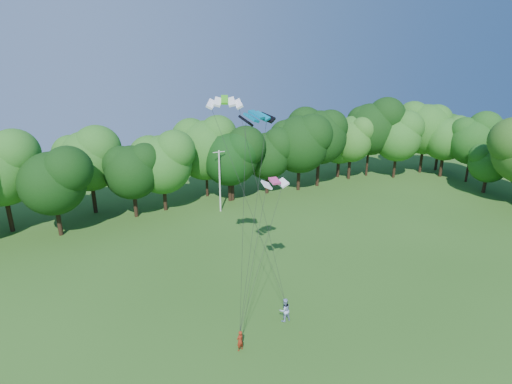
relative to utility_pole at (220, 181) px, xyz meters
name	(u,v)px	position (x,y,z in m)	size (l,w,h in m)	color
ground	(368,381)	(-2.93, -31.83, -4.25)	(160.00, 160.00, 0.00)	#275016
utility_pole	(220,181)	(0.00, 0.00, 0.00)	(1.65, 0.21, 8.26)	silver
kite_flyer_left	(240,341)	(-8.94, -25.63, -3.47)	(0.57, 0.37, 1.55)	maroon
kite_flyer_right	(285,310)	(-4.50, -24.17, -3.28)	(0.94, 0.73, 1.92)	#9CAED8
kite_teal	(257,115)	(-5.82, -22.00, 11.38)	(2.88, 2.02, 0.55)	#046D90
kite_green	(224,100)	(-7.04, -19.30, 12.20)	(2.73, 1.99, 0.61)	green
kite_pink	(275,181)	(-4.38, -22.13, 6.49)	(2.02, 1.09, 0.34)	#CA3877
tree_back_center	(229,150)	(2.81, 3.28, 3.11)	(8.10, 8.10, 11.78)	black
tree_back_east	(351,140)	(25.14, 4.36, 2.47)	(7.40, 7.40, 10.76)	black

